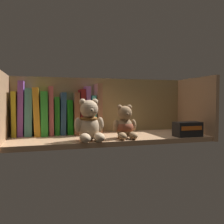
# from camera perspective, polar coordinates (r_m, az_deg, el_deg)

# --- Properties ---
(shelf_board) EXTENTS (0.83, 0.28, 0.02)m
(shelf_board) POSITION_cam_1_polar(r_m,az_deg,el_deg) (1.04, -0.55, -6.23)
(shelf_board) COLOR #A87F5B
(shelf_board) RESTS_ON ground
(shelf_back_panel) EXTENTS (0.85, 0.01, 0.28)m
(shelf_back_panel) POSITION_cam_1_polar(r_m,az_deg,el_deg) (1.17, -2.48, 1.14)
(shelf_back_panel) COLOR olive
(shelf_back_panel) RESTS_ON ground
(shelf_side_panel_left) EXTENTS (0.02, 0.31, 0.28)m
(shelf_side_panel_left) POSITION_cam_1_polar(r_m,az_deg,el_deg) (1.00, -24.51, 0.60)
(shelf_side_panel_left) COLOR #A87F5B
(shelf_side_panel_left) RESTS_ON ground
(shelf_side_panel_right) EXTENTS (0.02, 0.31, 0.28)m
(shelf_side_panel_right) POSITION_cam_1_polar(r_m,az_deg,el_deg) (1.21, 19.07, 1.05)
(shelf_side_panel_right) COLOR #A87F5B
(shelf_side_panel_right) RESTS_ON ground
(book_0) EXTENTS (0.02, 0.12, 0.19)m
(book_0) POSITION_cam_1_polar(r_m,az_deg,el_deg) (1.12, -21.97, -0.43)
(book_0) COLOR olive
(book_0) RESTS_ON shelf_board
(book_1) EXTENTS (0.03, 0.10, 0.24)m
(book_1) POSITION_cam_1_polar(r_m,az_deg,el_deg) (1.11, -20.69, 0.76)
(book_1) COLOR #763D91
(book_1) RESTS_ON shelf_board
(book_2) EXTENTS (0.04, 0.11, 0.20)m
(book_2) POSITION_cam_1_polar(r_m,az_deg,el_deg) (1.11, -19.07, -0.02)
(book_2) COLOR #3E7871
(book_2) RESTS_ON shelf_board
(book_3) EXTENTS (0.03, 0.14, 0.21)m
(book_3) POSITION_cam_1_polar(r_m,az_deg,el_deg) (1.11, -17.40, 0.08)
(book_3) COLOR #C58321
(book_3) RESTS_ON shelf_board
(book_4) EXTENTS (0.03, 0.14, 0.19)m
(book_4) POSITION_cam_1_polar(r_m,az_deg,el_deg) (1.11, -15.76, -0.30)
(book_4) COLOR green
(book_4) RESTS_ON shelf_board
(book_5) EXTENTS (0.02, 0.13, 0.21)m
(book_5) POSITION_cam_1_polar(r_m,az_deg,el_deg) (1.11, -14.29, 0.28)
(book_5) COLOR #B14D4D
(book_5) RESTS_ON shelf_board
(book_6) EXTENTS (0.02, 0.10, 0.17)m
(book_6) POSITION_cam_1_polar(r_m,az_deg,el_deg) (1.11, -12.99, -0.85)
(book_6) COLOR #1F781D
(book_6) RESTS_ON shelf_board
(book_7) EXTENTS (0.03, 0.11, 0.19)m
(book_7) POSITION_cam_1_polar(r_m,az_deg,el_deg) (1.12, -11.60, -0.33)
(book_7) COLOR navy
(book_7) RESTS_ON shelf_board
(book_8) EXTENTS (0.03, 0.11, 0.15)m
(book_8) POSITION_cam_1_polar(r_m,az_deg,el_deg) (1.12, -10.13, -1.16)
(book_8) COLOR #126310
(book_8) RESTS_ON shelf_board
(book_9) EXTENTS (0.02, 0.14, 0.19)m
(book_9) POSITION_cam_1_polar(r_m,az_deg,el_deg) (1.12, -8.68, -0.30)
(book_9) COLOR brown
(book_9) RESTS_ON shelf_board
(book_10) EXTENTS (0.02, 0.14, 0.20)m
(book_10) POSITION_cam_1_polar(r_m,az_deg,el_deg) (1.12, -7.32, 0.09)
(book_10) COLOR maroon
(book_10) RESTS_ON shelf_board
(book_11) EXTENTS (0.02, 0.12, 0.22)m
(book_11) POSITION_cam_1_polar(r_m,az_deg,el_deg) (1.13, -6.05, 0.46)
(book_11) COLOR #9E66B9
(book_11) RESTS_ON shelf_board
(book_12) EXTENTS (0.02, 0.13, 0.17)m
(book_12) POSITION_cam_1_polar(r_m,az_deg,el_deg) (1.13, -4.83, -0.56)
(book_12) COLOR #54D0C1
(book_12) RESTS_ON shelf_board
(book_13) EXTENTS (0.02, 0.15, 0.23)m
(book_13) POSITION_cam_1_polar(r_m,az_deg,el_deg) (1.14, -3.61, 0.82)
(book_13) COLOR #966346
(book_13) RESTS_ON shelf_board
(teddy_bear_larger) EXTENTS (0.12, 0.12, 0.16)m
(teddy_bear_larger) POSITION_cam_1_polar(r_m,az_deg,el_deg) (0.92, -5.38, -2.56)
(teddy_bear_larger) COLOR tan
(teddy_bear_larger) RESTS_ON shelf_board
(teddy_bear_smaller) EXTENTS (0.10, 0.10, 0.14)m
(teddy_bear_smaller) POSITION_cam_1_polar(r_m,az_deg,el_deg) (0.98, 3.05, -3.10)
(teddy_bear_smaller) COLOR #93704C
(teddy_bear_smaller) RESTS_ON shelf_board
(small_product_box) EXTENTS (0.11, 0.06, 0.06)m
(small_product_box) POSITION_cam_1_polar(r_m,az_deg,el_deg) (1.08, 17.43, -3.90)
(small_product_box) COLOR black
(small_product_box) RESTS_ON shelf_board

